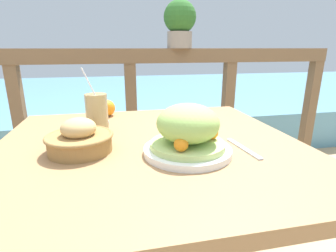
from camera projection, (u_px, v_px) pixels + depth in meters
name	position (u px, v px, depth m)	size (l,w,h in m)	color
patio_table	(151.00, 168.00, 0.90)	(1.01, 0.96, 0.72)	#997047
railing_fence	(131.00, 99.00, 1.71)	(2.80, 0.08, 1.02)	brown
sea_backdrop	(121.00, 101.00, 4.20)	(12.00, 4.00, 0.39)	#568EA8
salad_plate	(188.00, 133.00, 0.77)	(0.26, 0.26, 0.15)	white
drink_glass	(97.00, 113.00, 0.98)	(0.09, 0.08, 0.24)	tan
bread_basket	(80.00, 139.00, 0.80)	(0.20, 0.20, 0.11)	olive
potted_plant	(180.00, 22.00, 1.64)	(0.20, 0.20, 0.29)	gray
fork	(243.00, 148.00, 0.83)	(0.03, 0.18, 0.00)	silver
orange_near_basket	(107.00, 108.00, 1.22)	(0.08, 0.08, 0.08)	orange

